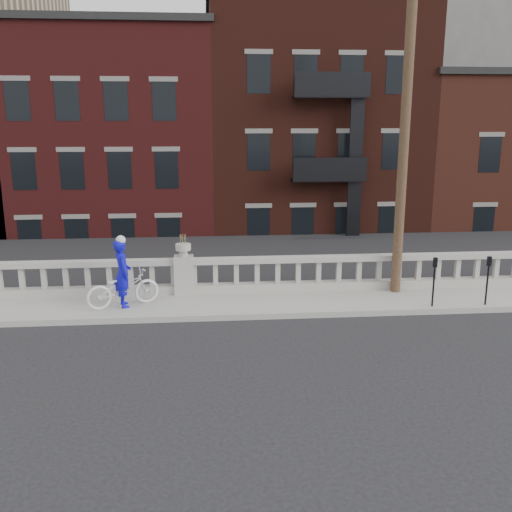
{
  "coord_description": "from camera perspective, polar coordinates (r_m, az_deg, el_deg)",
  "views": [
    {
      "loc": [
        0.7,
        -12.11,
        5.1
      ],
      "look_at": [
        2.03,
        3.2,
        1.4
      ],
      "focal_mm": 40.0,
      "sensor_mm": 36.0,
      "label": 1
    }
  ],
  "objects": [
    {
      "name": "parking_meter_d",
      "position": [
        16.65,
        22.18,
        -1.77
      ],
      "size": [
        0.1,
        0.09,
        1.36
      ],
      "color": "black",
      "rests_on": "sidewalk"
    },
    {
      "name": "cyclist",
      "position": [
        15.71,
        -13.21,
        -1.68
      ],
      "size": [
        0.63,
        0.78,
        1.85
      ],
      "primitive_type": "imported",
      "rotation": [
        0.0,
        0.0,
        1.88
      ],
      "color": "#0F0DC3",
      "rests_on": "sidewalk"
    },
    {
      "name": "sidewalk",
      "position": [
        15.94,
        -7.27,
        -4.96
      ],
      "size": [
        32.0,
        2.2,
        0.15
      ],
      "primitive_type": "cube",
      "color": "gray",
      "rests_on": "ground"
    },
    {
      "name": "planter_pedestal",
      "position": [
        16.63,
        -7.23,
        -1.45
      ],
      "size": [
        0.55,
        0.55,
        1.76
      ],
      "color": "gray",
      "rests_on": "sidewalk"
    },
    {
      "name": "bicycle",
      "position": [
        15.83,
        -13.17,
        -3.1
      ],
      "size": [
        2.08,
        1.41,
        1.03
      ],
      "primitive_type": "imported",
      "rotation": [
        0.0,
        0.0,
        1.98
      ],
      "color": "silver",
      "rests_on": "sidewalk"
    },
    {
      "name": "parking_meter_c",
      "position": [
        16.02,
        17.39,
        -1.95
      ],
      "size": [
        0.1,
        0.09,
        1.36
      ],
      "color": "black",
      "rests_on": "sidewalk"
    },
    {
      "name": "ground",
      "position": [
        13.16,
        -7.74,
        -9.4
      ],
      "size": [
        120.0,
        120.0,
        0.0
      ],
      "primitive_type": "plane",
      "color": "black",
      "rests_on": "ground"
    },
    {
      "name": "lower_level",
      "position": [
        35.24,
        -5.26,
        9.47
      ],
      "size": [
        80.0,
        44.0,
        20.8
      ],
      "color": "#605E59",
      "rests_on": "ground"
    },
    {
      "name": "utility_pole",
      "position": [
        16.64,
        14.74,
        13.57
      ],
      "size": [
        1.6,
        0.28,
        10.0
      ],
      "color": "#422D1E",
      "rests_on": "sidewalk"
    },
    {
      "name": "balustrade",
      "position": [
        16.68,
        -7.21,
        -2.08
      ],
      "size": [
        28.0,
        0.34,
        1.03
      ],
      "color": "gray",
      "rests_on": "sidewalk"
    }
  ]
}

